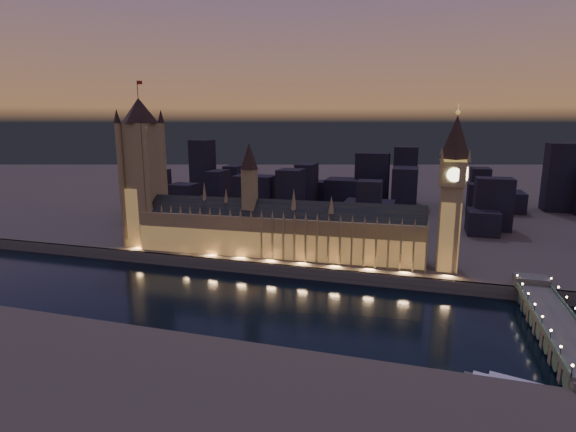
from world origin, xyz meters
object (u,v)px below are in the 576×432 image
(westminster_bridge, at_px, (553,325))
(river_boat, at_px, (518,389))
(victoria_tower, at_px, (142,166))
(palace_of_westminster, at_px, (276,230))
(elizabeth_tower, at_px, (453,180))

(westminster_bridge, distance_m, river_boat, 59.92)
(victoria_tower, relative_size, river_boat, 2.98)
(westminster_bridge, bearing_deg, victoria_tower, 166.04)
(palace_of_westminster, distance_m, river_boat, 181.77)
(elizabeth_tower, bearing_deg, victoria_tower, 180.00)
(elizabeth_tower, height_order, river_boat, elizabeth_tower)
(victoria_tower, bearing_deg, palace_of_westminster, -0.10)
(elizabeth_tower, bearing_deg, westminster_bridge, -55.46)
(victoria_tower, relative_size, elizabeth_tower, 1.18)
(palace_of_westminster, xyz_separation_m, elizabeth_tower, (113.89, 0.18, 38.57))
(victoria_tower, xyz_separation_m, elizabeth_tower, (218.00, -0.00, -3.14))
(elizabeth_tower, xyz_separation_m, westminster_bridge, (45.00, -65.37, -58.95))
(westminster_bridge, xyz_separation_m, river_boat, (-24.40, -54.55, -4.43))
(palace_of_westminster, relative_size, westminster_bridge, 1.79)
(westminster_bridge, bearing_deg, river_boat, -114.10)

